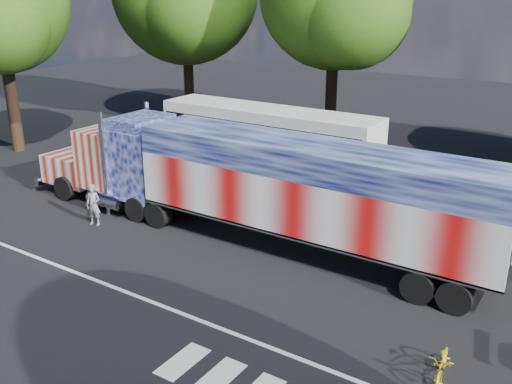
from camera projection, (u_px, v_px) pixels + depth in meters
The scene contains 6 objects.
ground at pixel (210, 266), 20.37m from camera, with size 100.00×100.00×0.00m, color black.
lane_markings at pixel (177, 330), 16.52m from camera, with size 30.00×2.67×0.01m.
semi_truck at pixel (251, 182), 21.81m from camera, with size 21.35×3.37×4.55m.
coach_bus at pixel (268, 140), 29.86m from camera, with size 12.06×2.81×3.51m.
woman at pixel (93, 205), 23.62m from camera, with size 0.64×0.42×1.75m, color slate.
bicycle at pixel (443, 365), 14.31m from camera, with size 0.58×1.67×0.88m, color gold.
Camera 1 is at (11.43, -14.36, 9.36)m, focal length 40.00 mm.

